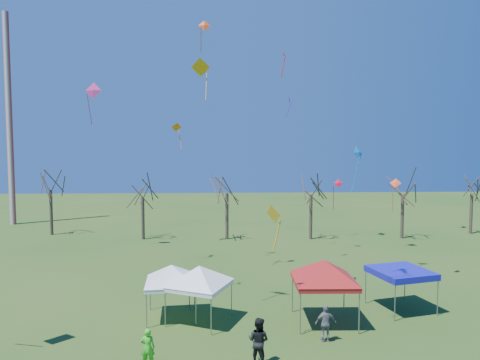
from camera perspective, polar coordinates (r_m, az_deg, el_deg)
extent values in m
plane|color=#274C18|center=(20.37, 6.40, -22.15)|extent=(140.00, 140.00, 0.00)
cylinder|color=silver|center=(57.89, -28.41, 7.09)|extent=(0.70, 0.70, 25.00)
cylinder|color=#3D2D21|center=(49.29, -23.87, -3.95)|extent=(0.32, 0.32, 4.78)
cylinder|color=#3D2D21|center=(43.95, -12.81, -4.97)|extent=(0.32, 0.32, 4.28)
cylinder|color=#3D2D21|center=(42.94, -1.75, -4.84)|extent=(0.32, 0.32, 4.64)
cylinder|color=#3D2D21|center=(43.55, 9.41, -4.87)|extent=(0.32, 0.32, 4.49)
cylinder|color=#3D2D21|center=(46.32, 20.82, -4.55)|extent=(0.32, 0.32, 4.47)
cylinder|color=#3D2D21|center=(51.97, 28.43, -4.00)|extent=(0.32, 0.32, 4.23)
cylinder|color=gray|center=(22.97, -12.37, -16.69)|extent=(0.05, 0.05, 1.77)
cylinder|color=gray|center=(25.29, -11.89, -14.70)|extent=(0.05, 0.05, 1.77)
cylinder|color=gray|center=(22.89, -5.91, -16.68)|extent=(0.05, 0.05, 1.77)
cylinder|color=gray|center=(25.22, -6.08, -14.68)|extent=(0.05, 0.05, 1.77)
cube|color=white|center=(23.74, -9.09, -13.41)|extent=(2.88, 2.88, 0.21)
pyramid|color=white|center=(23.46, -9.12, -11.10)|extent=(3.74, 3.74, 0.89)
cylinder|color=gray|center=(22.89, -9.95, -16.64)|extent=(0.06, 0.06, 1.83)
cylinder|color=gray|center=(24.98, -6.77, -14.80)|extent=(0.06, 0.06, 1.83)
cylinder|color=gray|center=(21.74, -3.88, -17.73)|extent=(0.06, 0.06, 1.83)
cylinder|color=gray|center=(23.93, -1.14, -15.63)|extent=(0.06, 0.06, 1.83)
cube|color=white|center=(23.01, -5.45, -13.77)|extent=(3.63, 3.63, 0.22)
pyramid|color=white|center=(22.72, -5.47, -11.31)|extent=(3.55, 3.55, 0.92)
cylinder|color=gray|center=(21.93, 8.05, -17.27)|extent=(0.06, 0.06, 2.05)
cylinder|color=gray|center=(24.59, 7.00, -14.85)|extent=(0.06, 0.06, 2.05)
cylinder|color=gray|center=(22.53, 15.60, -16.79)|extent=(0.06, 0.06, 2.05)
cylinder|color=gray|center=(25.13, 13.71, -14.52)|extent=(0.06, 0.06, 2.05)
cube|color=#A2110F|center=(23.13, 11.13, -13.15)|extent=(3.16, 3.16, 0.25)
pyramid|color=#A2110F|center=(22.82, 11.17, -10.40)|extent=(4.34, 4.34, 1.02)
cylinder|color=gray|center=(24.63, 19.95, -15.19)|extent=(0.06, 0.06, 1.93)
cylinder|color=gray|center=(26.73, 16.40, -13.55)|extent=(0.06, 0.06, 1.93)
cylinder|color=gray|center=(26.26, 24.85, -14.10)|extent=(0.06, 0.06, 1.93)
cylinder|color=gray|center=(28.24, 21.13, -12.70)|extent=(0.06, 0.06, 1.93)
cube|color=#1010A5|center=(26.12, 20.64, -11.60)|extent=(3.52, 3.52, 0.23)
cube|color=#1010A5|center=(26.07, 20.65, -11.23)|extent=(3.52, 3.52, 0.12)
imported|color=slate|center=(21.47, 11.36, -18.22)|extent=(1.05, 0.49, 1.75)
imported|color=black|center=(19.15, 2.48, -20.63)|extent=(1.21, 1.14, 1.98)
imported|color=#36D422|center=(19.39, -12.20, -20.99)|extent=(0.59, 0.39, 1.62)
cone|color=#E64115|center=(40.73, 20.02, -0.36)|extent=(1.17, 1.05, 0.84)
cube|color=#E64115|center=(40.89, 19.70, -2.35)|extent=(0.24, 0.39, 2.38)
cone|color=#DD410B|center=(30.72, -4.78, 19.86)|extent=(0.85, 0.44, 0.78)
cube|color=#DD410B|center=(30.46, -5.22, 18.07)|extent=(0.07, 0.49, 1.57)
cone|color=blue|center=(29.48, 15.52, 3.56)|extent=(1.06, 1.00, 1.00)
cube|color=blue|center=(29.28, 15.17, 0.67)|extent=(0.43, 0.49, 2.44)
cone|color=#FFA10D|center=(33.53, -5.27, 14.76)|extent=(1.49, 0.75, 1.39)
cube|color=#FFA10D|center=(33.25, -4.54, 12.36)|extent=(0.10, 0.86, 2.15)
cone|color=red|center=(26.31, 5.86, 16.37)|extent=(0.61, 0.75, 0.57)
cube|color=red|center=(26.03, 5.78, 14.78)|extent=(0.29, 0.14, 1.22)
cone|color=gold|center=(20.07, 4.54, -4.51)|extent=(0.84, 0.98, 0.93)
cube|color=gold|center=(20.07, 4.97, -7.34)|extent=(0.43, 0.32, 1.49)
cone|color=orange|center=(40.06, -8.48, 7.01)|extent=(1.15, 0.99, 0.82)
cube|color=orange|center=(40.13, -8.01, 5.39)|extent=(0.33, 0.67, 1.80)
cone|color=#5A1CC7|center=(37.90, 6.60, 10.60)|extent=(0.39, 0.72, 0.68)
cube|color=#5A1CC7|center=(37.59, 6.56, 9.36)|extent=(0.49, 0.16, 1.37)
cone|color=red|center=(38.85, 12.99, -0.42)|extent=(0.84, 0.49, 0.78)
cube|color=red|center=(38.98, 12.34, -2.32)|extent=(0.29, 0.85, 2.22)
cone|color=#CF2E79|center=(39.54, -19.01, 11.24)|extent=(1.50, 0.63, 1.45)
cube|color=#CF2E79|center=(39.53, -19.43, 8.84)|extent=(0.18, 0.77, 2.57)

